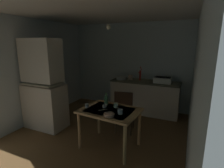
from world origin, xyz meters
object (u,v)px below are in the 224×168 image
hutch_cabinet (44,88)px  mixing_bowl_counter (121,78)px  serving_bowl_wide (109,115)px  teacup_cream (105,106)px  dining_table (110,115)px  chair_far_side (124,111)px  glass_bottle (106,100)px  sink_basin (163,80)px  hand_pump (140,74)px

hutch_cabinet → mixing_bowl_counter: bearing=56.1°
serving_bowl_wide → teacup_cream: bearing=127.3°
dining_table → serving_bowl_wide: (0.10, -0.25, 0.12)m
hutch_cabinet → chair_far_side: 1.88m
chair_far_side → teacup_cream: chair_far_side is taller
hutch_cabinet → glass_bottle: 1.54m
sink_basin → teacup_cream: 2.03m
serving_bowl_wide → chair_far_side: bearing=93.0°
mixing_bowl_counter → chair_far_side: mixing_bowl_counter is taller
sink_basin → dining_table: 2.07m
hutch_cabinet → dining_table: hutch_cabinet is taller
hutch_cabinet → sink_basin: 2.95m
teacup_cream → dining_table: bearing=-26.7°
mixing_bowl_counter → glass_bottle: (0.35, -1.67, -0.10)m
teacup_cream → glass_bottle: glass_bottle is taller
sink_basin → dining_table: bearing=-108.0°
mixing_bowl_counter → serving_bowl_wide: size_ratio=1.47×
serving_bowl_wide → glass_bottle: bearing=121.0°
dining_table → serving_bowl_wide: 0.29m
hutch_cabinet → dining_table: (1.71, -0.13, -0.31)m
glass_bottle → dining_table: bearing=-50.3°
teacup_cream → mixing_bowl_counter: bearing=101.8°
hutch_cabinet → glass_bottle: (1.53, 0.08, -0.11)m
mixing_bowl_counter → dining_table: mixing_bowl_counter is taller
serving_bowl_wide → teacup_cream: teacup_cream is taller
hand_pump → chair_far_side: (0.05, -1.37, -0.57)m
serving_bowl_wide → teacup_cream: (-0.24, 0.32, 0.01)m
hutch_cabinet → hand_pump: size_ratio=5.19×
sink_basin → teacup_cream: bearing=-112.5°
dining_table → glass_bottle: glass_bottle is taller
hand_pump → serving_bowl_wide: (0.10, -2.23, -0.31)m
hutch_cabinet → teacup_cream: bearing=-2.2°
mixing_bowl_counter → teacup_cream: bearing=-78.2°
mixing_bowl_counter → serving_bowl_wide: bearing=-73.7°
teacup_cream → glass_bottle: (-0.03, 0.14, 0.07)m
mixing_bowl_counter → dining_table: bearing=-74.5°
sink_basin → chair_far_side: (-0.58, -1.33, -0.48)m
dining_table → chair_far_side: bearing=84.9°
hutch_cabinet → hand_pump: 2.53m
serving_bowl_wide → glass_bottle: (-0.28, 0.46, 0.08)m
hutch_cabinet → chair_far_side: hutch_cabinet is taller
sink_basin → dining_table: sink_basin is taller
hand_pump → dining_table: size_ratio=0.35×
hand_pump → teacup_cream: bearing=-94.4°
hand_pump → mixing_bowl_counter: (-0.53, -0.10, -0.13)m
serving_bowl_wide → hand_pump: bearing=92.5°
mixing_bowl_counter → dining_table: size_ratio=0.24×
chair_far_side → glass_bottle: glass_bottle is taller
hand_pump → mixing_bowl_counter: bearing=-169.8°
hand_pump → chair_far_side: 1.49m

